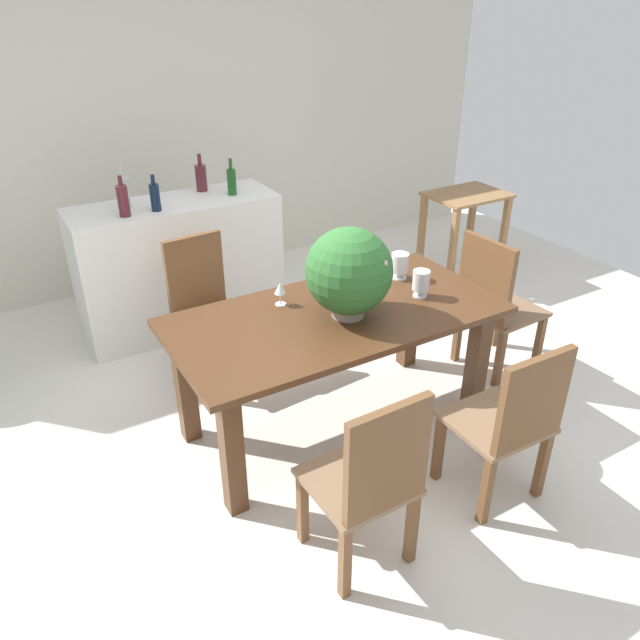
# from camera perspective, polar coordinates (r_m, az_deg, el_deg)

# --- Properties ---
(ground_plane) EXTENTS (7.04, 7.04, 0.00)m
(ground_plane) POSITION_cam_1_polar(r_m,az_deg,el_deg) (3.88, 0.87, -9.03)
(ground_plane) COLOR silver
(back_wall) EXTENTS (6.40, 0.10, 2.60)m
(back_wall) POSITION_cam_1_polar(r_m,az_deg,el_deg) (5.56, -13.70, 16.84)
(back_wall) COLOR beige
(back_wall) RESTS_ON ground
(dining_table) EXTENTS (1.85, 0.92, 0.77)m
(dining_table) POSITION_cam_1_polar(r_m,az_deg,el_deg) (3.48, 1.47, -1.33)
(dining_table) COLOR #4C2D19
(dining_table) RESTS_ON ground
(chair_near_left) EXTENTS (0.45, 0.44, 0.96)m
(chair_near_left) POSITION_cam_1_polar(r_m,az_deg,el_deg) (2.72, 4.79, -14.41)
(chair_near_left) COLOR brown
(chair_near_left) RESTS_ON ground
(chair_near_right) EXTENTS (0.46, 0.44, 0.92)m
(chair_near_right) POSITION_cam_1_polar(r_m,az_deg,el_deg) (3.18, 17.30, -8.75)
(chair_near_right) COLOR brown
(chair_near_right) RESTS_ON ground
(chair_foot_end) EXTENTS (0.49, 0.48, 0.98)m
(chair_foot_end) POSITION_cam_1_polar(r_m,az_deg,el_deg) (4.23, 15.69, 1.75)
(chair_foot_end) COLOR brown
(chair_foot_end) RESTS_ON ground
(chair_far_left) EXTENTS (0.47, 0.48, 0.95)m
(chair_far_left) POSITION_cam_1_polar(r_m,az_deg,el_deg) (4.15, -10.65, 1.63)
(chair_far_left) COLOR brown
(chair_far_left) RESTS_ON ground
(flower_centerpiece) EXTENTS (0.47, 0.47, 0.50)m
(flower_centerpiece) POSITION_cam_1_polar(r_m,az_deg,el_deg) (3.28, 2.69, 4.46)
(flower_centerpiece) COLOR gray
(flower_centerpiece) RESTS_ON dining_table
(crystal_vase_left) EXTENTS (0.11, 0.11, 0.16)m
(crystal_vase_left) POSITION_cam_1_polar(r_m,az_deg,el_deg) (3.81, 7.38, 5.17)
(crystal_vase_left) COLOR silver
(crystal_vase_left) RESTS_ON dining_table
(crystal_vase_center_near) EXTENTS (0.10, 0.10, 0.16)m
(crystal_vase_center_near) POSITION_cam_1_polar(r_m,az_deg,el_deg) (3.60, 9.31, 3.53)
(crystal_vase_center_near) COLOR silver
(crystal_vase_center_near) RESTS_ON dining_table
(wine_glass) EXTENTS (0.07, 0.07, 0.14)m
(wine_glass) POSITION_cam_1_polar(r_m,az_deg,el_deg) (3.47, -3.70, 2.84)
(wine_glass) COLOR silver
(wine_glass) RESTS_ON dining_table
(kitchen_counter) EXTENTS (1.49, 0.53, 0.99)m
(kitchen_counter) POSITION_cam_1_polar(r_m,az_deg,el_deg) (4.79, -12.80, 4.91)
(kitchen_counter) COLOR silver
(kitchen_counter) RESTS_ON ground
(wine_bottle_tall) EXTENTS (0.07, 0.07, 0.27)m
(wine_bottle_tall) POSITION_cam_1_polar(r_m,az_deg,el_deg) (4.67, -8.16, 12.58)
(wine_bottle_tall) COLOR #194C1E
(wine_bottle_tall) RESTS_ON kitchen_counter
(wine_bottle_green) EXTENTS (0.07, 0.07, 0.29)m
(wine_bottle_green) POSITION_cam_1_polar(r_m,az_deg,el_deg) (4.54, -17.58, 11.15)
(wine_bottle_green) COLOR #B2BFB7
(wine_bottle_green) RESTS_ON kitchen_counter
(wine_bottle_clear) EXTENTS (0.08, 0.08, 0.28)m
(wine_bottle_clear) POSITION_cam_1_polar(r_m,az_deg,el_deg) (4.37, -17.72, 10.49)
(wine_bottle_clear) COLOR #511E28
(wine_bottle_clear) RESTS_ON kitchen_counter
(wine_bottle_dark) EXTENTS (0.08, 0.08, 0.28)m
(wine_bottle_dark) POSITION_cam_1_polar(r_m,az_deg,el_deg) (4.80, -10.92, 12.81)
(wine_bottle_dark) COLOR #511E28
(wine_bottle_dark) RESTS_ON kitchen_counter
(wine_bottle_amber) EXTENTS (0.07, 0.07, 0.25)m
(wine_bottle_amber) POSITION_cam_1_polar(r_m,az_deg,el_deg) (4.43, -14.99, 10.95)
(wine_bottle_amber) COLOR #0F1E38
(wine_bottle_amber) RESTS_ON kitchen_counter
(side_table) EXTENTS (0.66, 0.50, 0.78)m
(side_table) POSITION_cam_1_polar(r_m,az_deg,el_deg) (5.62, 13.21, 9.37)
(side_table) COLOR olive
(side_table) RESTS_ON ground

